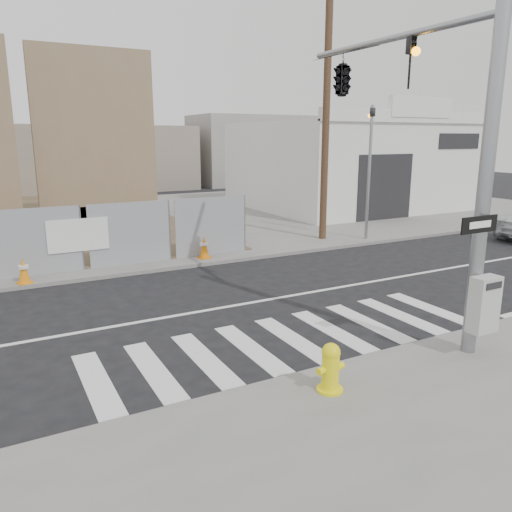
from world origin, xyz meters
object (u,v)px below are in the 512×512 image
signal_pole (382,106)px  traffic_cone_d (204,247)px  fire_hydrant (330,367)px  traffic_cone_c (24,271)px  auto_shop (353,165)px

signal_pole → traffic_cone_d: (-1.53, 6.66, -4.29)m
signal_pole → fire_hydrant: signal_pole is taller
traffic_cone_c → traffic_cone_d: bearing=4.0°
fire_hydrant → auto_shop: bearing=40.6°
traffic_cone_c → fire_hydrant: bearing=-66.8°
fire_hydrant → traffic_cone_c: size_ratio=1.11×
signal_pole → traffic_cone_d: size_ratio=9.15×
signal_pole → auto_shop: (11.50, 15.01, -2.25)m
signal_pole → fire_hydrant: size_ratio=8.58×
auto_shop → fire_hydrant: bearing=-129.7°
fire_hydrant → traffic_cone_d: fire_hydrant is taller
signal_pole → fire_hydrant: (-3.26, -2.76, -4.26)m
fire_hydrant → signal_pole: bearing=30.5°
auto_shop → traffic_cone_c: (-18.63, -8.75, -2.06)m
signal_pole → traffic_cone_d: signal_pole is taller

